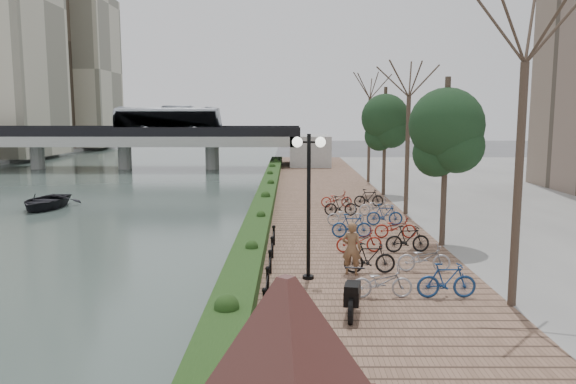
{
  "coord_description": "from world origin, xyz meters",
  "views": [
    {
      "loc": [
        2.05,
        -12.55,
        5.57
      ],
      "look_at": [
        1.94,
        13.36,
        2.0
      ],
      "focal_mm": 35.0,
      "sensor_mm": 36.0,
      "label": 1
    }
  ],
  "objects_px": {
    "granite_monument": "(286,361)",
    "lamppost": "(309,174)",
    "motorcycle": "(353,294)",
    "pedestrian": "(352,248)",
    "boat": "(45,201)"
  },
  "relations": [
    {
      "from": "granite_monument",
      "to": "pedestrian",
      "type": "xyz_separation_m",
      "value": [
        2.02,
        9.38,
        -0.51
      ]
    },
    {
      "from": "pedestrian",
      "to": "boat",
      "type": "distance_m",
      "value": 22.72
    },
    {
      "from": "granite_monument",
      "to": "motorcycle",
      "type": "xyz_separation_m",
      "value": [
        1.66,
        5.75,
        -0.83
      ]
    },
    {
      "from": "boat",
      "to": "granite_monument",
      "type": "bearing_deg",
      "value": -57.12
    },
    {
      "from": "motorcycle",
      "to": "pedestrian",
      "type": "height_order",
      "value": "pedestrian"
    },
    {
      "from": "granite_monument",
      "to": "lamppost",
      "type": "distance_m",
      "value": 9.13
    },
    {
      "from": "granite_monument",
      "to": "motorcycle",
      "type": "distance_m",
      "value": 6.04
    },
    {
      "from": "lamppost",
      "to": "pedestrian",
      "type": "distance_m",
      "value": 2.84
    },
    {
      "from": "granite_monument",
      "to": "pedestrian",
      "type": "distance_m",
      "value": 9.6
    },
    {
      "from": "lamppost",
      "to": "boat",
      "type": "xyz_separation_m",
      "value": [
        -15.2,
        15.98,
        -3.3
      ]
    },
    {
      "from": "lamppost",
      "to": "motorcycle",
      "type": "height_order",
      "value": "lamppost"
    },
    {
      "from": "boat",
      "to": "pedestrian",
      "type": "bearing_deg",
      "value": -40.55
    },
    {
      "from": "boat",
      "to": "motorcycle",
      "type": "bearing_deg",
      "value": -47.17
    },
    {
      "from": "granite_monument",
      "to": "motorcycle",
      "type": "relative_size",
      "value": 2.39
    },
    {
      "from": "lamppost",
      "to": "pedestrian",
      "type": "bearing_deg",
      "value": 18.74
    }
  ]
}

